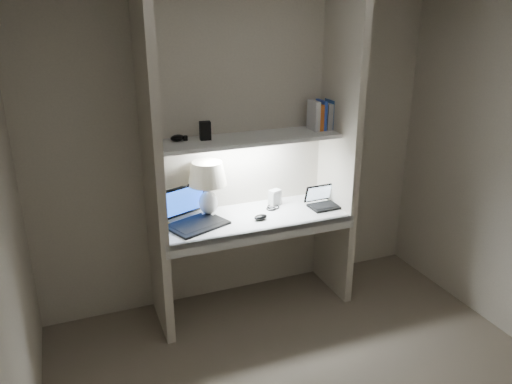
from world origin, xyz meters
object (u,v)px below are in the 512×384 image
laptop_main (192,216)px  book_row (323,115)px  table_lamp (207,180)px  speaker (275,198)px  laptop_netbook (323,201)px

laptop_main → book_row: 1.29m
table_lamp → speaker: bearing=1.3°
laptop_main → laptop_netbook: size_ratio=2.02×
laptop_netbook → speaker: 0.39m
table_lamp → speaker: (0.56, 0.01, -0.22)m
laptop_main → speaker: bearing=-13.5°
table_lamp → laptop_main: 0.29m
speaker → book_row: book_row is taller
table_lamp → speaker: size_ratio=3.34×
laptop_netbook → book_row: book_row is taller
laptop_netbook → book_row: 0.68m
table_lamp → speaker: table_lamp is taller
speaker → table_lamp: bearing=159.8°
laptop_main → laptop_netbook: bearing=-24.9°
laptop_main → speaker: laptop_main is taller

